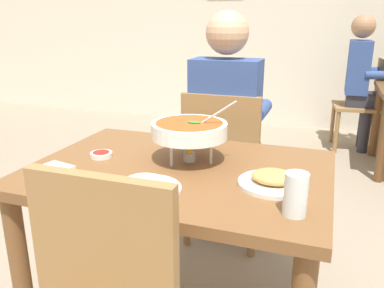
{
  "coord_description": "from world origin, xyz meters",
  "views": [
    {
      "loc": [
        0.53,
        -1.34,
        1.27
      ],
      "look_at": [
        0.0,
        0.15,
        0.77
      ],
      "focal_mm": 37.29,
      "sensor_mm": 36.0,
      "label": 1
    }
  ],
  "objects_px": {
    "diner_main": "(227,118)",
    "chair_bg_left": "(368,100)",
    "curry_bowl": "(189,130)",
    "appetizer_plate": "(273,180)",
    "drink_glass": "(295,196)",
    "chair_diner_main": "(224,161)",
    "dining_table_main": "(179,195)",
    "sauce_dish": "(101,154)",
    "rice_plate": "(145,186)",
    "patron_bg_left": "(362,75)"
  },
  "relations": [
    {
      "from": "diner_main",
      "to": "chair_bg_left",
      "type": "height_order",
      "value": "diner_main"
    },
    {
      "from": "curry_bowl",
      "to": "chair_bg_left",
      "type": "relative_size",
      "value": 0.37
    },
    {
      "from": "appetizer_plate",
      "to": "drink_glass",
      "type": "relative_size",
      "value": 1.85
    },
    {
      "from": "diner_main",
      "to": "drink_glass",
      "type": "height_order",
      "value": "diner_main"
    },
    {
      "from": "chair_diner_main",
      "to": "dining_table_main",
      "type": "bearing_deg",
      "value": -90.0
    },
    {
      "from": "curry_bowl",
      "to": "chair_bg_left",
      "type": "distance_m",
      "value": 2.93
    },
    {
      "from": "dining_table_main",
      "to": "curry_bowl",
      "type": "bearing_deg",
      "value": 79.8
    },
    {
      "from": "sauce_dish",
      "to": "drink_glass",
      "type": "height_order",
      "value": "drink_glass"
    },
    {
      "from": "curry_bowl",
      "to": "diner_main",
      "type": "bearing_deg",
      "value": 91.25
    },
    {
      "from": "chair_diner_main",
      "to": "drink_glass",
      "type": "distance_m",
      "value": 1.08
    },
    {
      "from": "chair_diner_main",
      "to": "chair_bg_left",
      "type": "xyz_separation_m",
      "value": [
        0.87,
        2.17,
        0.0
      ]
    },
    {
      "from": "dining_table_main",
      "to": "drink_glass",
      "type": "height_order",
      "value": "drink_glass"
    },
    {
      "from": "appetizer_plate",
      "to": "chair_bg_left",
      "type": "bearing_deg",
      "value": 80.17
    },
    {
      "from": "rice_plate",
      "to": "patron_bg_left",
      "type": "distance_m",
      "value": 3.21
    },
    {
      "from": "drink_glass",
      "to": "chair_bg_left",
      "type": "distance_m",
      "value": 3.15
    },
    {
      "from": "curry_bowl",
      "to": "drink_glass",
      "type": "relative_size",
      "value": 2.56
    },
    {
      "from": "chair_bg_left",
      "to": "patron_bg_left",
      "type": "relative_size",
      "value": 0.69
    },
    {
      "from": "drink_glass",
      "to": "curry_bowl",
      "type": "bearing_deg",
      "value": 143.56
    },
    {
      "from": "dining_table_main",
      "to": "patron_bg_left",
      "type": "relative_size",
      "value": 0.87
    },
    {
      "from": "rice_plate",
      "to": "sauce_dish",
      "type": "distance_m",
      "value": 0.41
    },
    {
      "from": "chair_diner_main",
      "to": "drink_glass",
      "type": "height_order",
      "value": "chair_diner_main"
    },
    {
      "from": "chair_diner_main",
      "to": "curry_bowl",
      "type": "bearing_deg",
      "value": -88.68
    },
    {
      "from": "dining_table_main",
      "to": "chair_diner_main",
      "type": "relative_size",
      "value": 1.26
    },
    {
      "from": "chair_diner_main",
      "to": "diner_main",
      "type": "relative_size",
      "value": 0.69
    },
    {
      "from": "rice_plate",
      "to": "sauce_dish",
      "type": "bearing_deg",
      "value": 142.13
    },
    {
      "from": "sauce_dish",
      "to": "appetizer_plate",
      "type": "bearing_deg",
      "value": -4.95
    },
    {
      "from": "curry_bowl",
      "to": "sauce_dish",
      "type": "relative_size",
      "value": 3.69
    },
    {
      "from": "chair_diner_main",
      "to": "rice_plate",
      "type": "bearing_deg",
      "value": -91.45
    },
    {
      "from": "diner_main",
      "to": "chair_bg_left",
      "type": "distance_m",
      "value": 2.32
    },
    {
      "from": "appetizer_plate",
      "to": "patron_bg_left",
      "type": "relative_size",
      "value": 0.18
    },
    {
      "from": "appetizer_plate",
      "to": "patron_bg_left",
      "type": "height_order",
      "value": "patron_bg_left"
    },
    {
      "from": "rice_plate",
      "to": "chair_bg_left",
      "type": "distance_m",
      "value": 3.24
    },
    {
      "from": "chair_diner_main",
      "to": "rice_plate",
      "type": "relative_size",
      "value": 3.75
    },
    {
      "from": "chair_diner_main",
      "to": "sauce_dish",
      "type": "relative_size",
      "value": 10.0
    },
    {
      "from": "dining_table_main",
      "to": "chair_bg_left",
      "type": "relative_size",
      "value": 1.26
    },
    {
      "from": "rice_plate",
      "to": "appetizer_plate",
      "type": "xyz_separation_m",
      "value": [
        0.39,
        0.19,
        0.0
      ]
    },
    {
      "from": "sauce_dish",
      "to": "patron_bg_left",
      "type": "height_order",
      "value": "patron_bg_left"
    },
    {
      "from": "drink_glass",
      "to": "appetizer_plate",
      "type": "bearing_deg",
      "value": 115.14
    },
    {
      "from": "curry_bowl",
      "to": "appetizer_plate",
      "type": "height_order",
      "value": "curry_bowl"
    },
    {
      "from": "diner_main",
      "to": "patron_bg_left",
      "type": "xyz_separation_m",
      "value": [
        0.79,
        2.14,
        0.0
      ]
    },
    {
      "from": "dining_table_main",
      "to": "curry_bowl",
      "type": "height_order",
      "value": "curry_bowl"
    },
    {
      "from": "chair_bg_left",
      "to": "drink_glass",
      "type": "bearing_deg",
      "value": -97.6
    },
    {
      "from": "drink_glass",
      "to": "chair_bg_left",
      "type": "xyz_separation_m",
      "value": [
        0.42,
        3.11,
        -0.27
      ]
    },
    {
      "from": "chair_bg_left",
      "to": "dining_table_main",
      "type": "bearing_deg",
      "value": -106.96
    },
    {
      "from": "curry_bowl",
      "to": "patron_bg_left",
      "type": "relative_size",
      "value": 0.25
    },
    {
      "from": "diner_main",
      "to": "sauce_dish",
      "type": "relative_size",
      "value": 14.56
    },
    {
      "from": "rice_plate",
      "to": "patron_bg_left",
      "type": "relative_size",
      "value": 0.18
    },
    {
      "from": "dining_table_main",
      "to": "curry_bowl",
      "type": "relative_size",
      "value": 3.41
    },
    {
      "from": "sauce_dish",
      "to": "drink_glass",
      "type": "bearing_deg",
      "value": -17.52
    },
    {
      "from": "drink_glass",
      "to": "dining_table_main",
      "type": "bearing_deg",
      "value": 151.45
    }
  ]
}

